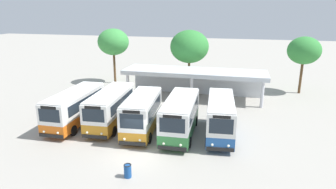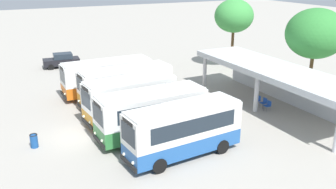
# 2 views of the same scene
# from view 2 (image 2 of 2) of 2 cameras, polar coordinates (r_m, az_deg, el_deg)

# --- Properties ---
(ground_plane) EXTENTS (180.00, 180.00, 0.00)m
(ground_plane) POSITION_cam_2_polar(r_m,az_deg,el_deg) (26.01, -13.72, -6.31)
(ground_plane) COLOR #A39E93
(city_bus_nearest_orange) EXTENTS (2.52, 8.07, 3.15)m
(city_bus_nearest_orange) POSITION_cam_2_polar(r_m,az_deg,el_deg) (33.43, -9.39, 2.86)
(city_bus_nearest_orange) COLOR black
(city_bus_nearest_orange) RESTS_ON ground
(city_bus_second_in_row) EXTENTS (2.76, 7.88, 3.21)m
(city_bus_second_in_row) POSITION_cam_2_polar(r_m,az_deg,el_deg) (30.57, -6.55, 1.54)
(city_bus_second_in_row) COLOR black
(city_bus_second_in_row) RESTS_ON ground
(city_bus_middle_cream) EXTENTS (2.87, 7.04, 3.29)m
(city_bus_middle_cream) POSITION_cam_2_polar(r_m,az_deg,el_deg) (27.32, -5.90, -0.48)
(city_bus_middle_cream) COLOR black
(city_bus_middle_cream) RESTS_ON ground
(city_bus_fourth_amber) EXTENTS (2.67, 7.63, 3.24)m
(city_bus_fourth_amber) POSITION_cam_2_polar(r_m,az_deg,el_deg) (24.55, -2.56, -2.74)
(city_bus_fourth_amber) COLOR black
(city_bus_fourth_amber) RESTS_ON ground
(city_bus_fifth_blue) EXTENTS (2.74, 7.47, 3.27)m
(city_bus_fifth_blue) POSITION_cam_2_polar(r_m,az_deg,el_deg) (22.05, 2.35, -5.30)
(city_bus_fifth_blue) COLOR black
(city_bus_fifth_blue) RESTS_ON ground
(parked_car_flank) EXTENTS (2.11, 4.18, 1.62)m
(parked_car_flank) POSITION_cam_2_polar(r_m,az_deg,el_deg) (44.46, -16.14, 5.13)
(parked_car_flank) COLOR black
(parked_car_flank) RESTS_ON ground
(terminal_canopy) EXTENTS (16.79, 4.65, 3.40)m
(terminal_canopy) POSITION_cam_2_polar(r_m,az_deg,el_deg) (31.11, 17.11, 2.66)
(terminal_canopy) COLOR silver
(terminal_canopy) RESTS_ON ground
(waiting_chair_end_by_column) EXTENTS (0.44, 0.44, 0.86)m
(waiting_chair_end_by_column) POSITION_cam_2_polar(r_m,az_deg,el_deg) (31.48, 13.72, -0.79)
(waiting_chair_end_by_column) COLOR slate
(waiting_chair_end_by_column) RESTS_ON ground
(waiting_chair_second_from_end) EXTENTS (0.44, 0.44, 0.86)m
(waiting_chair_second_from_end) POSITION_cam_2_polar(r_m,az_deg,el_deg) (31.06, 14.64, -1.14)
(waiting_chair_second_from_end) COLOR slate
(waiting_chair_second_from_end) RESTS_ON ground
(waiting_chair_middle_seat) EXTENTS (0.44, 0.44, 0.86)m
(waiting_chair_middle_seat) POSITION_cam_2_polar(r_m,az_deg,el_deg) (30.49, 15.23, -1.57)
(waiting_chair_middle_seat) COLOR slate
(waiting_chair_middle_seat) RESTS_ON ground
(roadside_tree_behind_canopy) EXTENTS (5.21, 5.21, 7.66)m
(roadside_tree_behind_canopy) POSITION_cam_2_polar(r_m,az_deg,el_deg) (35.24, 21.88, 8.74)
(roadside_tree_behind_canopy) COLOR brown
(roadside_tree_behind_canopy) RESTS_ON ground
(roadside_tree_west_of_canopy) EXTENTS (4.32, 4.32, 7.74)m
(roadside_tree_west_of_canopy) POSITION_cam_2_polar(r_m,az_deg,el_deg) (42.27, 10.18, 11.87)
(roadside_tree_west_of_canopy) COLOR brown
(roadside_tree_west_of_canopy) RESTS_ON ground
(litter_bin_apron) EXTENTS (0.49, 0.49, 0.90)m
(litter_bin_apron) POSITION_cam_2_polar(r_m,az_deg,el_deg) (25.12, -20.04, -6.75)
(litter_bin_apron) COLOR #19478C
(litter_bin_apron) RESTS_ON ground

